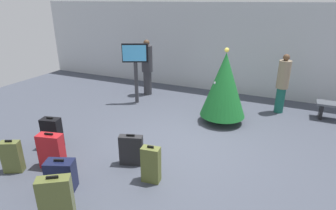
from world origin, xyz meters
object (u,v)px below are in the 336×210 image
Objects in this scene: suitcase_2 at (61,175)px; traveller_1 at (283,83)px; suitcase_5 at (151,165)px; suitcase_4 at (52,133)px; suitcase_3 at (12,157)px; suitcase_0 at (56,201)px; traveller_0 at (147,66)px; holiday_tree at (224,85)px; flight_info_kiosk at (135,63)px; suitcase_6 at (52,151)px; suitcase_1 at (131,150)px.

traveller_1 is at bearing 59.22° from suitcase_2.
traveller_1 is 4.98m from suitcase_5.
suitcase_3 is at bearing -89.59° from suitcase_4.
suitcase_0 is 1.14× the size of suitcase_5.
suitcase_2 is (-0.56, 0.64, -0.12)m from suitcase_0.
traveller_0 reaches higher than suitcase_3.
flight_info_kiosk is at bearing 173.10° from holiday_tree.
traveller_0 is 4.36m from traveller_1.
holiday_tree is 4.44m from suitcase_6.
suitcase_0 is at bearing -72.26° from flight_info_kiosk.
suitcase_1 is 1.58m from suitcase_6.
suitcase_4 is at bearing 176.10° from suitcase_5.
holiday_tree is 5.14m from suitcase_3.
suitcase_5 is (0.63, -0.34, 0.03)m from suitcase_1.
suitcase_6 is (-1.24, 1.10, -0.04)m from suitcase_0.
holiday_tree is 4.89m from suitcase_0.
suitcase_4 is (-0.01, 1.03, 0.03)m from suitcase_3.
suitcase_0 is 1.11× the size of suitcase_6.
suitcase_0 is 1.12× the size of suitcase_4.
suitcase_1 is at bearing 4.62° from suitcase_4.
suitcase_1 reaches higher than suitcase_2.
traveller_1 is 6.36m from suitcase_6.
suitcase_2 is at bearing -33.67° from suitcase_6.
flight_info_kiosk reaches higher than suitcase_4.
traveller_1 is 2.36× the size of suitcase_5.
suitcase_4 is 2.61m from suitcase_5.
suitcase_3 is 0.73m from suitcase_6.
suitcase_4 is (-0.22, -3.34, -0.96)m from flight_info_kiosk.
traveller_0 is (-0.08, 0.89, -0.31)m from flight_info_kiosk.
suitcase_5 is at bearing 18.05° from suitcase_3.
suitcase_0 is at bearing -42.58° from suitcase_4.
suitcase_3 is at bearing -129.70° from traveller_1.
suitcase_4 is at bearing 140.71° from suitcase_2.
suitcase_1 is 1.98m from suitcase_4.
suitcase_4 is 1.00× the size of suitcase_6.
suitcase_3 is 0.93× the size of suitcase_5.
suitcase_2 is at bearing -39.29° from suitcase_4.
suitcase_6 is at bearing -84.70° from flight_info_kiosk.
holiday_tree is at bearing 52.08° from suitcase_3.
suitcase_4 is (-0.14, -4.23, -0.65)m from traveller_0.
suitcase_2 is at bearing -77.93° from traveller_0.
flight_info_kiosk is at bearing 87.18° from suitcase_3.
suitcase_3 is 1.03m from suitcase_4.
suitcase_2 is 0.87× the size of suitcase_3.
suitcase_2 is 0.80× the size of suitcase_6.
traveller_1 reaches higher than suitcase_1.
suitcase_2 is at bearing 131.06° from suitcase_0.
traveller_1 is at bearing 59.15° from suitcase_1.
suitcase_4 is at bearing 137.42° from suitcase_0.
suitcase_3 is (-0.22, -4.36, -1.00)m from flight_info_kiosk.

